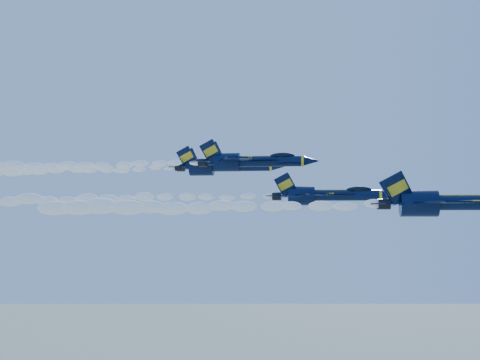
# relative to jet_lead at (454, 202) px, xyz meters

# --- Properties ---
(jet_lead) EXTENTS (17.05, 13.98, 6.33)m
(jet_lead) POSITION_rel_jet_lead_xyz_m (0.00, 0.00, 0.00)
(jet_lead) COLOR black
(smoke_trail_jet_lead) EXTENTS (35.42, 1.76, 1.59)m
(smoke_trail_jet_lead) POSITION_rel_jet_lead_xyz_m (-24.99, 0.00, -0.37)
(smoke_trail_jet_lead) COLOR white
(jet_second) EXTENTS (14.94, 12.26, 5.55)m
(jet_second) POSITION_rel_jet_lead_xyz_m (-12.34, 11.47, 1.15)
(jet_second) COLOR black
(smoke_trail_jet_second) EXTENTS (35.42, 1.55, 1.39)m
(smoke_trail_jet_second) POSITION_rel_jet_lead_xyz_m (-36.44, 11.47, 0.80)
(smoke_trail_jet_second) COLOR white
(jet_third) EXTENTS (16.00, 13.12, 5.94)m
(jet_third) POSITION_rel_jet_lead_xyz_m (-22.10, 16.77, 5.82)
(jet_third) COLOR black
(smoke_trail_jet_third) EXTENTS (35.42, 1.65, 1.49)m
(smoke_trail_jet_third) POSITION_rel_jet_lead_xyz_m (-46.64, 16.77, 5.45)
(smoke_trail_jet_third) COLOR white
(jet_fourth) EXTENTS (16.39, 13.44, 6.09)m
(jet_fourth) POSITION_rel_jet_lead_xyz_m (-27.08, 25.20, 5.89)
(jet_fourth) COLOR black
(smoke_trail_jet_fourth) EXTENTS (35.42, 1.69, 1.53)m
(smoke_trail_jet_fourth) POSITION_rel_jet_lead_xyz_m (-51.79, 25.20, 5.52)
(smoke_trail_jet_fourth) COLOR white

